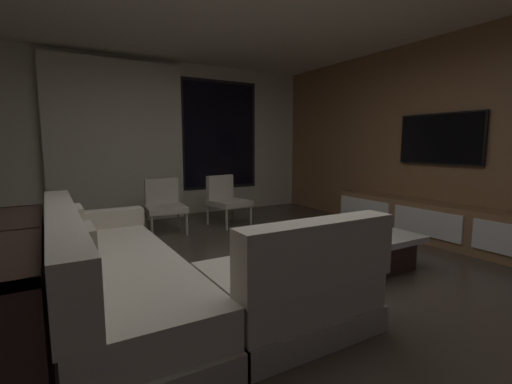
{
  "coord_description": "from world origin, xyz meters",
  "views": [
    {
      "loc": [
        -1.57,
        -2.63,
        1.28
      ],
      "look_at": [
        0.37,
        0.67,
        0.77
      ],
      "focal_mm": 25.05,
      "sensor_mm": 36.0,
      "label": 1
    }
  ],
  "objects_px": {
    "sectional_couch": "(158,279)",
    "console_table_behind_couch": "(9,282)",
    "accent_chair_by_curtain": "(164,203)",
    "mounted_tv": "(440,139)",
    "accent_chair_near_window": "(226,197)",
    "media_console": "(440,224)",
    "book_stack_on_coffee_table": "(345,230)",
    "coffee_table": "(346,247)"
  },
  "relations": [
    {
      "from": "media_console",
      "to": "mounted_tv",
      "type": "distance_m",
      "value": 1.13
    },
    {
      "from": "sectional_couch",
      "to": "console_table_behind_couch",
      "type": "xyz_separation_m",
      "value": [
        -0.91,
        0.13,
        0.12
      ]
    },
    {
      "from": "media_console",
      "to": "mounted_tv",
      "type": "height_order",
      "value": "mounted_tv"
    },
    {
      "from": "coffee_table",
      "to": "console_table_behind_couch",
      "type": "relative_size",
      "value": 0.55
    },
    {
      "from": "sectional_couch",
      "to": "mounted_tv",
      "type": "bearing_deg",
      "value": 4.9
    },
    {
      "from": "coffee_table",
      "to": "media_console",
      "type": "distance_m",
      "value": 1.64
    },
    {
      "from": "accent_chair_near_window",
      "to": "media_console",
      "type": "relative_size",
      "value": 0.25
    },
    {
      "from": "media_console",
      "to": "console_table_behind_couch",
      "type": "relative_size",
      "value": 1.48
    },
    {
      "from": "book_stack_on_coffee_table",
      "to": "console_table_behind_couch",
      "type": "bearing_deg",
      "value": -179.91
    },
    {
      "from": "sectional_couch",
      "to": "media_console",
      "type": "relative_size",
      "value": 0.81
    },
    {
      "from": "accent_chair_by_curtain",
      "to": "media_console",
      "type": "xyz_separation_m",
      "value": [
        2.89,
        -2.42,
        -0.18
      ]
    },
    {
      "from": "sectional_couch",
      "to": "accent_chair_near_window",
      "type": "bearing_deg",
      "value": 55.09
    },
    {
      "from": "coffee_table",
      "to": "media_console",
      "type": "xyz_separation_m",
      "value": [
        1.64,
        -0.02,
        0.06
      ]
    },
    {
      "from": "sectional_couch",
      "to": "accent_chair_near_window",
      "type": "height_order",
      "value": "sectional_couch"
    },
    {
      "from": "accent_chair_by_curtain",
      "to": "mounted_tv",
      "type": "bearing_deg",
      "value": -35.81
    },
    {
      "from": "book_stack_on_coffee_table",
      "to": "media_console",
      "type": "distance_m",
      "value": 1.68
    },
    {
      "from": "accent_chair_near_window",
      "to": "book_stack_on_coffee_table",
      "type": "bearing_deg",
      "value": -84.71
    },
    {
      "from": "coffee_table",
      "to": "accent_chair_near_window",
      "type": "xyz_separation_m",
      "value": [
        -0.26,
        2.4,
        0.25
      ]
    },
    {
      "from": "accent_chair_by_curtain",
      "to": "mounted_tv",
      "type": "xyz_separation_m",
      "value": [
        3.08,
        -2.22,
        0.92
      ]
    },
    {
      "from": "mounted_tv",
      "to": "console_table_behind_couch",
      "type": "xyz_separation_m",
      "value": [
        -4.77,
        -0.2,
        -0.94
      ]
    },
    {
      "from": "accent_chair_by_curtain",
      "to": "book_stack_on_coffee_table",
      "type": "bearing_deg",
      "value": -63.22
    },
    {
      "from": "book_stack_on_coffee_table",
      "to": "media_console",
      "type": "height_order",
      "value": "media_console"
    },
    {
      "from": "accent_chair_by_curtain",
      "to": "mounted_tv",
      "type": "relative_size",
      "value": 0.67
    },
    {
      "from": "sectional_couch",
      "to": "media_console",
      "type": "distance_m",
      "value": 3.68
    },
    {
      "from": "accent_chair_near_window",
      "to": "media_console",
      "type": "distance_m",
      "value": 3.08
    },
    {
      "from": "coffee_table",
      "to": "accent_chair_by_curtain",
      "type": "bearing_deg",
      "value": 117.59
    },
    {
      "from": "book_stack_on_coffee_table",
      "to": "coffee_table",
      "type": "bearing_deg",
      "value": 27.84
    },
    {
      "from": "accent_chair_by_curtain",
      "to": "media_console",
      "type": "relative_size",
      "value": 0.25
    },
    {
      "from": "sectional_couch",
      "to": "media_console",
      "type": "xyz_separation_m",
      "value": [
        3.68,
        0.13,
        -0.04
      ]
    },
    {
      "from": "sectional_couch",
      "to": "console_table_behind_couch",
      "type": "bearing_deg",
      "value": 171.96
    },
    {
      "from": "sectional_couch",
      "to": "console_table_behind_couch",
      "type": "distance_m",
      "value": 0.93
    },
    {
      "from": "media_console",
      "to": "console_table_behind_couch",
      "type": "xyz_separation_m",
      "value": [
        -4.59,
        -0.0,
        0.16
      ]
    },
    {
      "from": "coffee_table",
      "to": "mounted_tv",
      "type": "xyz_separation_m",
      "value": [
        1.82,
        0.18,
        1.16
      ]
    },
    {
      "from": "accent_chair_near_window",
      "to": "mounted_tv",
      "type": "xyz_separation_m",
      "value": [
        2.08,
        -2.22,
        0.92
      ]
    },
    {
      "from": "media_console",
      "to": "accent_chair_near_window",
      "type": "bearing_deg",
      "value": 128.11
    },
    {
      "from": "book_stack_on_coffee_table",
      "to": "accent_chair_by_curtain",
      "type": "relative_size",
      "value": 0.39
    },
    {
      "from": "media_console",
      "to": "accent_chair_by_curtain",
      "type": "bearing_deg",
      "value": 140.14
    },
    {
      "from": "accent_chair_near_window",
      "to": "sectional_couch",
      "type": "bearing_deg",
      "value": -124.91
    },
    {
      "from": "sectional_couch",
      "to": "accent_chair_near_window",
      "type": "relative_size",
      "value": 3.21
    },
    {
      "from": "accent_chair_by_curtain",
      "to": "accent_chair_near_window",
      "type": "bearing_deg",
      "value": 0.22
    },
    {
      "from": "media_console",
      "to": "console_table_behind_couch",
      "type": "bearing_deg",
      "value": -179.95
    },
    {
      "from": "mounted_tv",
      "to": "accent_chair_near_window",
      "type": "bearing_deg",
      "value": 133.1
    }
  ]
}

